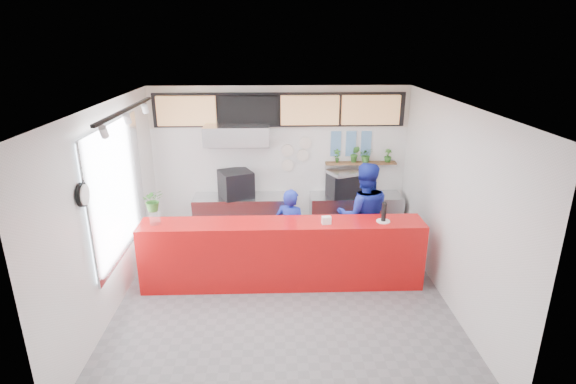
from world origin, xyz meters
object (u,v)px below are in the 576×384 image
(espresso_machine, at_px, (347,184))
(staff_center, at_px, (291,230))
(staff_right, at_px, (363,216))
(panini_oven, at_px, (236,184))
(service_counter, at_px, (282,254))
(pepper_mill, at_px, (384,212))

(espresso_machine, height_order, staff_center, staff_center)
(espresso_machine, bearing_deg, staff_center, -145.66)
(staff_right, bearing_deg, panini_oven, -25.97)
(service_counter, height_order, staff_right, staff_right)
(espresso_machine, height_order, pepper_mill, pepper_mill)
(staff_center, bearing_deg, espresso_machine, -107.35)
(service_counter, bearing_deg, staff_right, 23.16)
(espresso_machine, xyz_separation_m, staff_right, (0.11, -1.20, -0.18))
(panini_oven, xyz_separation_m, pepper_mill, (2.46, -1.83, 0.11))
(pepper_mill, bearing_deg, staff_center, 160.43)
(pepper_mill, bearing_deg, service_counter, 178.98)
(staff_center, height_order, staff_right, staff_right)
(espresso_machine, bearing_deg, service_counter, -140.29)
(service_counter, bearing_deg, staff_center, 72.90)
(espresso_machine, xyz_separation_m, staff_center, (-1.15, -1.31, -0.38))
(panini_oven, height_order, pepper_mill, pepper_mill)
(staff_center, xyz_separation_m, pepper_mill, (1.45, -0.51, 0.53))
(panini_oven, relative_size, espresso_machine, 0.82)
(staff_right, bearing_deg, pepper_mill, 108.12)
(service_counter, relative_size, espresso_machine, 6.43)
(staff_center, distance_m, staff_right, 1.28)
(staff_center, bearing_deg, pepper_mill, -175.63)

